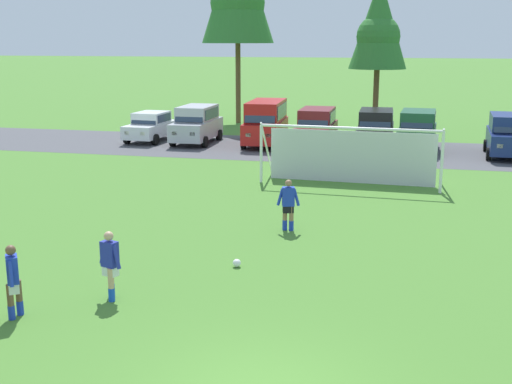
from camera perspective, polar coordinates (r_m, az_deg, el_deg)
ground_plane at (r=25.54m, az=7.73°, el=-0.35°), size 400.00×400.00×0.00m
parking_lot_strip at (r=36.01m, az=9.39°, el=3.53°), size 52.00×8.40×0.01m
soccer_ball at (r=17.49m, az=-1.68°, el=-6.21°), size 0.22×0.22×0.22m
soccer_goal at (r=27.54m, az=8.26°, el=3.36°), size 7.50×2.28×2.57m
player_striker_near at (r=15.55m, az=-12.59°, el=-6.26°), size 0.69×0.41×1.64m
player_midfield_center at (r=20.62m, az=2.83°, el=-1.14°), size 0.75×0.34×1.64m
player_defender_far at (r=15.16m, az=-20.39°, el=-7.31°), size 0.43×0.69×1.64m
parked_car_slot_far_left at (r=39.51m, az=-9.15°, el=5.67°), size 2.23×4.30×1.72m
parked_car_slot_left at (r=38.38m, az=-5.19°, el=5.92°), size 2.15×4.60×2.16m
parked_car_slot_center_left at (r=37.38m, az=0.86°, el=6.13°), size 2.37×4.89×2.52m
parked_car_slot_center at (r=36.87m, az=5.30°, el=5.62°), size 2.14×4.60×2.16m
parked_car_slot_center_right at (r=36.63m, az=10.39°, el=5.41°), size 2.21×4.64×2.16m
parked_car_slot_right at (r=36.61m, az=13.89°, el=5.24°), size 2.32×4.70×2.16m
parked_car_slot_far_right at (r=36.19m, az=21.11°, el=4.66°), size 2.32×4.69×2.16m
tree_mid_left at (r=43.24m, az=10.64°, el=14.03°), size 3.68×3.68×9.80m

